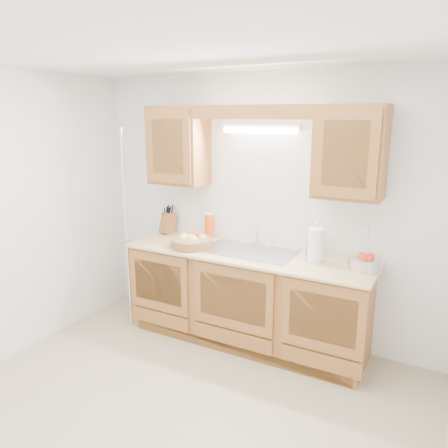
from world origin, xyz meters
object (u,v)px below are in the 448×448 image
Objects in this scene: paper_towel at (316,245)px; fruit_basket at (192,241)px; knife_block at (168,223)px; apple_bowl at (365,262)px.

fruit_basket is at bearing -172.86° from paper_towel.
apple_bowl is (2.06, -0.17, -0.05)m from knife_block.
paper_towel reaches higher than apple_bowl.
paper_towel is 0.42m from apple_bowl.
knife_block is at bearing 174.54° from paper_towel.
paper_towel is at bearing 7.14° from fruit_basket.
fruit_basket is 1.59× the size of knife_block.
paper_towel is at bearing 177.65° from apple_bowl.
paper_towel is (1.16, 0.14, 0.09)m from fruit_basket.
fruit_basket is 1.45× the size of paper_towel.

